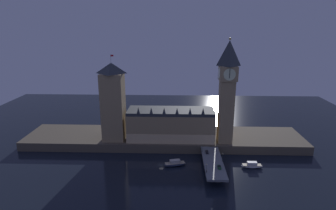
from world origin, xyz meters
TOP-DOWN VIEW (x-y plane):
  - ground_plane at (0.00, 0.00)m, footprint 400.00×400.00m
  - embankment at (0.00, 39.00)m, footprint 220.00×42.00m
  - parliament_hall at (5.68, 32.24)m, footprint 65.92×23.86m
  - clock_tower at (46.32, 26.73)m, footprint 12.85×12.96m
  - victoria_tower at (-37.79, 29.57)m, footprint 16.46×16.46m
  - bridge at (34.26, -5.00)m, footprint 12.61×46.00m
  - car_northbound_lead at (31.49, 7.72)m, footprint 1.90×4.75m
  - car_southbound_lead at (37.03, -13.90)m, footprint 2.07×4.69m
  - pedestrian_near_rail at (28.71, -18.67)m, footprint 0.38×0.38m
  - street_lamp_near at (28.31, -19.72)m, footprint 1.34×0.60m
  - street_lamp_mid at (40.21, -5.00)m, footprint 1.34×0.60m
  - street_lamp_far at (28.31, 9.72)m, footprint 1.34×0.60m
  - boat_upstream at (9.27, -0.53)m, footprint 15.93×8.35m
  - boat_downstream at (60.77, -1.01)m, footprint 14.13×4.80m

SIDE VIEW (x-z plane):
  - ground_plane at x=0.00m, z-range 0.00..0.00m
  - boat_downstream at x=60.77m, z-range -0.54..3.45m
  - boat_upstream at x=9.27m, z-range -0.59..3.77m
  - embankment at x=0.00m, z-range 0.00..6.71m
  - bridge at x=34.26m, z-range 1.47..7.49m
  - car_northbound_lead at x=31.49m, z-range 5.98..7.53m
  - car_southbound_lead at x=37.03m, z-range 5.98..7.57m
  - pedestrian_near_rail at x=28.71m, z-range 6.07..7.71m
  - street_lamp_near at x=28.31m, z-range 6.77..12.64m
  - street_lamp_mid at x=40.21m, z-range 6.78..12.75m
  - street_lamp_far at x=28.31m, z-range 6.83..13.19m
  - parliament_hall at x=5.68m, z-range 4.39..32.02m
  - victoria_tower at x=-37.79m, z-range 3.84..68.83m
  - clock_tower at x=46.32m, z-range 9.03..85.90m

